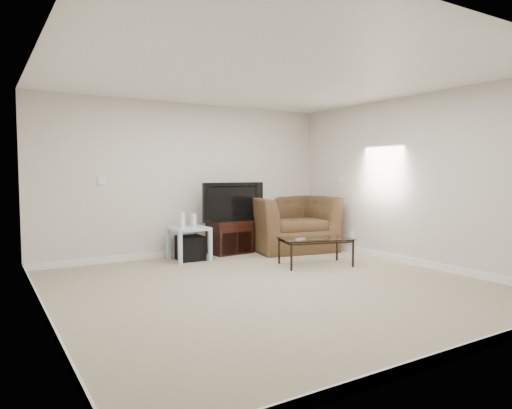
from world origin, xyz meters
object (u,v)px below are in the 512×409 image
tv_stand (230,237)px  coffee_table (315,252)px  subwoofer (190,248)px  recliner (290,214)px  side_table (189,244)px  television (230,201)px

tv_stand → coffee_table: 1.67m
subwoofer → recliner: 1.95m
side_table → recliner: size_ratio=0.38×
recliner → television: bearing=-179.7°
television → coffee_table: (0.60, -1.53, -0.68)m
side_table → coffee_table: 1.96m
side_table → coffee_table: (1.44, -1.33, -0.06)m
coffee_table → tv_stand: bearing=111.1°
television → coffee_table: 1.78m
television → coffee_table: television is taller
subwoofer → coffee_table: 1.95m
tv_stand → television: bearing=-90.0°
subwoofer → coffee_table: size_ratio=0.37×
side_table → television: bearing=13.5°
side_table → subwoofer: side_table is taller
tv_stand → television: television is taller
subwoofer → coffee_table: bearing=-43.8°
tv_stand → side_table: (-0.84, -0.23, -0.02)m
television → side_table: (-0.84, -0.20, -0.62)m
television → recliner: bearing=-10.6°
subwoofer → coffee_table: coffee_table is taller
tv_stand → coffee_table: tv_stand is taller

